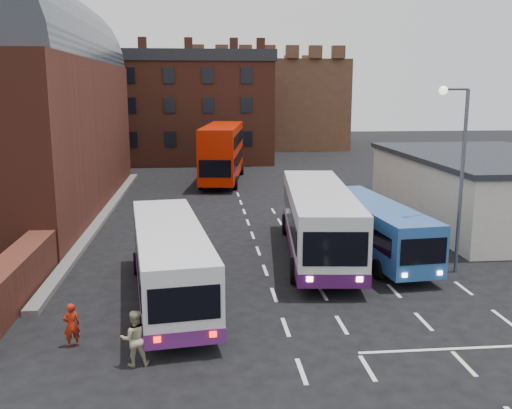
{
  "coord_description": "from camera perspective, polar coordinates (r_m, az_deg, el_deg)",
  "views": [
    {
      "loc": [
        -2.83,
        -19.31,
        8.21
      ],
      "look_at": [
        0.0,
        10.0,
        2.2
      ],
      "focal_mm": 40.0,
      "sensor_mm": 36.0,
      "label": 1
    }
  ],
  "objects": [
    {
      "name": "ground",
      "position": [
        21.17,
        2.66,
        -11.29
      ],
      "size": [
        180.0,
        180.0,
        0.0
      ],
      "primitive_type": "plane",
      "color": "black"
    },
    {
      "name": "railway_station",
      "position": [
        42.25,
        -23.33,
        9.83
      ],
      "size": [
        12.0,
        28.0,
        16.0
      ],
      "color": "#602B1E",
      "rests_on": "ground"
    },
    {
      "name": "forecourt_wall",
      "position": [
        23.7,
        -23.53,
        -7.42
      ],
      "size": [
        1.2,
        10.0,
        1.8
      ],
      "primitive_type": "cube",
      "color": "#602B1E",
      "rests_on": "ground"
    },
    {
      "name": "cream_building",
      "position": [
        38.26,
        22.35,
        1.56
      ],
      "size": [
        10.4,
        16.4,
        4.25
      ],
      "color": "beige",
      "rests_on": "ground"
    },
    {
      "name": "brick_terrace",
      "position": [
        65.44,
        -8.4,
        9.04
      ],
      "size": [
        22.0,
        10.0,
        11.0
      ],
      "primitive_type": "cube",
      "color": "brown",
      "rests_on": "ground"
    },
    {
      "name": "castle_keep",
      "position": [
        85.79,
        0.4,
        10.06
      ],
      "size": [
        22.0,
        22.0,
        12.0
      ],
      "primitive_type": "cube",
      "color": "brown",
      "rests_on": "ground"
    },
    {
      "name": "bus_white_outbound",
      "position": [
        22.61,
        -8.61,
        -5.18
      ],
      "size": [
        3.88,
        11.13,
        2.97
      ],
      "rotation": [
        0.0,
        0.0,
        0.13
      ],
      "color": "silver",
      "rests_on": "ground"
    },
    {
      "name": "bus_white_inbound",
      "position": [
        28.18,
        6.26,
        -1.23
      ],
      "size": [
        4.13,
        12.75,
        3.42
      ],
      "rotation": [
        0.0,
        0.0,
        3.04
      ],
      "color": "silver",
      "rests_on": "ground"
    },
    {
      "name": "bus_blue",
      "position": [
        28.54,
        11.81,
        -2.08
      ],
      "size": [
        3.25,
        10.19,
        2.73
      ],
      "rotation": [
        0.0,
        0.0,
        3.24
      ],
      "color": "#285499",
      "rests_on": "ground"
    },
    {
      "name": "bus_red_double",
      "position": [
        50.75,
        -3.38,
        5.26
      ],
      "size": [
        4.5,
        12.87,
        5.04
      ],
      "rotation": [
        0.0,
        0.0,
        3.01
      ],
      "color": "#BB1700",
      "rests_on": "ground"
    },
    {
      "name": "street_lamp",
      "position": [
        26.43,
        19.56,
        3.93
      ],
      "size": [
        1.6,
        0.79,
        8.31
      ],
      "rotation": [
        0.0,
        0.0,
        0.37
      ],
      "color": "#555860",
      "rests_on": "ground"
    },
    {
      "name": "pedestrian_red",
      "position": [
        19.69,
        -17.97,
        -11.39
      ],
      "size": [
        0.63,
        0.53,
        1.46
      ],
      "primitive_type": "imported",
      "rotation": [
        0.0,
        0.0,
        3.55
      ],
      "color": "#A41D0C",
      "rests_on": "ground"
    },
    {
      "name": "pedestrian_beige",
      "position": [
        17.91,
        -12.06,
        -12.93
      ],
      "size": [
        0.94,
        0.78,
        1.74
      ],
      "primitive_type": "imported",
      "rotation": [
        0.0,
        0.0,
        3.3
      ],
      "color": "tan",
      "rests_on": "ground"
    }
  ]
}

